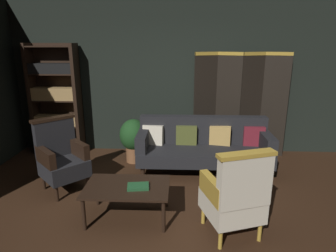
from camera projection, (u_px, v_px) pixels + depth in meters
The scene contains 10 objects.
ground_plane at pixel (165, 220), 3.50m from camera, with size 10.00×10.00×0.00m, color #331E11.
back_wall at pixel (172, 79), 5.47m from camera, with size 7.20×0.10×2.80m, color black.
folding_screen at pixel (239, 103), 5.33m from camera, with size 1.69×0.23×1.90m.
bookshelf at pixel (56, 98), 5.40m from camera, with size 0.90×0.32×2.05m.
velvet_couch at pixel (203, 144), 4.75m from camera, with size 2.12×0.78×0.88m.
coffee_table at pixel (127, 189), 3.46m from camera, with size 1.00×0.64×0.42m.
armchair_gilt_accent at pixel (235, 195), 3.10m from camera, with size 0.73×0.73×1.04m.
armchair_wing_left at pixel (61, 157), 4.14m from camera, with size 0.82×0.82×1.04m.
potted_plant at pixel (134, 138), 5.12m from camera, with size 0.48×0.48×0.78m.
book_green_cloth at pixel (138, 186), 3.40m from camera, with size 0.25×0.18×0.03m, color #1E4C28.
Camera 1 is at (0.17, -3.05, 2.06)m, focal length 31.12 mm.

